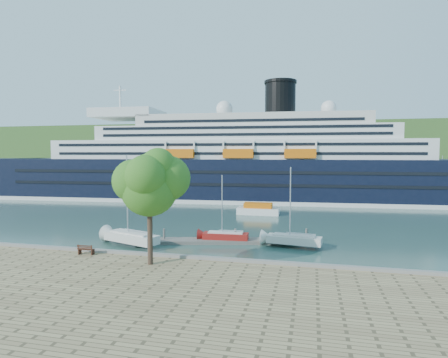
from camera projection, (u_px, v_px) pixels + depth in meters
ground at (158, 265)px, 37.05m from camera, size 400.00×400.00×0.00m
far_hillside at (281, 151)px, 176.95m from camera, size 400.00×50.00×24.00m
quay_coping at (157, 255)px, 36.77m from camera, size 220.00×0.50×0.30m
cruise_ship at (224, 141)px, 88.30m from camera, size 124.16×26.36×27.67m
park_bench at (86, 249)px, 37.38m from camera, size 1.74×0.80×1.09m
promenade_tree at (150, 202)px, 33.73m from camera, size 6.89×6.89×11.42m
floating_pontoon at (218, 241)px, 46.43m from camera, size 19.90×6.99×0.44m
sailboat_white_near at (131, 203)px, 44.21m from camera, size 8.36×4.83×10.44m
sailboat_red at (226, 211)px, 46.24m from camera, size 6.32×2.14×8.03m
sailboat_white_far at (294, 209)px, 43.76m from camera, size 7.20×2.85×9.05m
tender_launch at (258, 209)px, 67.68m from camera, size 7.65×2.64×2.11m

